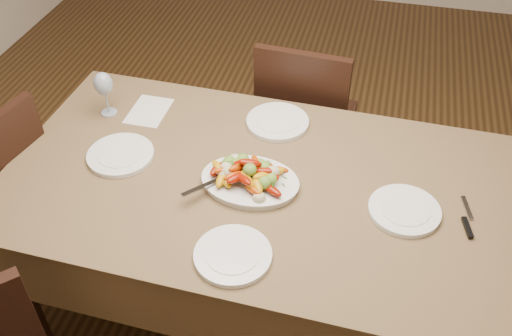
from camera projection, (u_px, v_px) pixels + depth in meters
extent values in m
plane|color=#3F2813|center=(300.00, 267.00, 2.72)|extent=(6.00, 6.00, 0.00)
cube|color=brown|center=(256.00, 249.00, 2.31)|extent=(1.87, 1.09, 0.76)
ellipsoid|color=white|center=(250.00, 183.00, 2.03)|extent=(0.35, 0.26, 0.02)
cylinder|color=white|center=(121.00, 155.00, 2.15)|extent=(0.25, 0.25, 0.02)
cylinder|color=white|center=(404.00, 210.00, 1.93)|extent=(0.24, 0.24, 0.02)
cylinder|color=white|center=(278.00, 122.00, 2.31)|extent=(0.25, 0.25, 0.02)
cylinder|color=white|center=(233.00, 255.00, 1.79)|extent=(0.25, 0.25, 0.02)
cube|color=silver|center=(149.00, 111.00, 2.38)|extent=(0.15, 0.21, 0.00)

